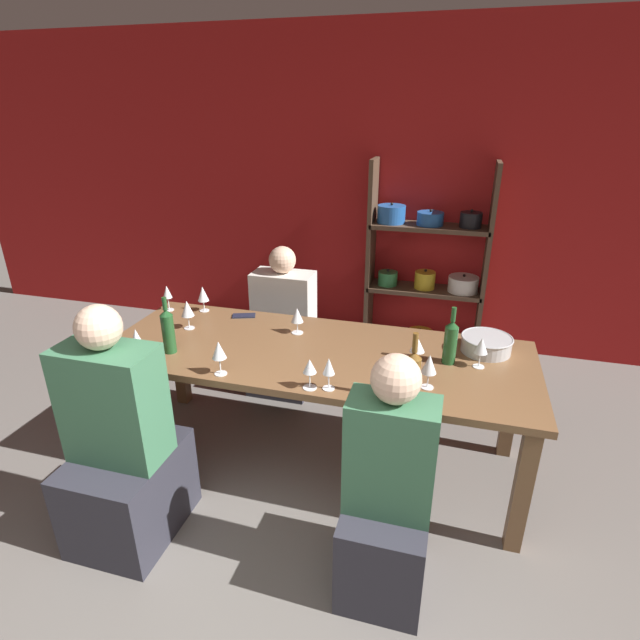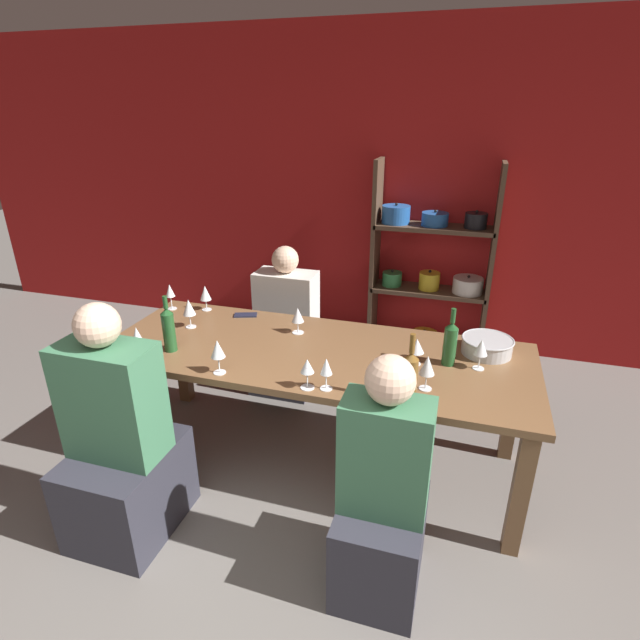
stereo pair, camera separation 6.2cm
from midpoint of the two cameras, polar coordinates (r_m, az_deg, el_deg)
wall_back_red at (r=4.49m, az=8.88°, el=14.03°), size 8.80×0.06×2.70m
shelf_unit at (r=4.40m, az=12.97°, el=5.07°), size 1.00×0.30×1.66m
dining_table at (r=2.90m, az=0.04°, el=-5.02°), size 2.45×0.93×0.76m
mixing_bowl at (r=2.97m, az=19.12°, el=-2.75°), size 0.29×0.29×0.09m
wine_bottle_green at (r=2.75m, az=15.28°, el=-2.51°), size 0.07×0.07×0.32m
wine_bottle_dark at (r=2.92m, az=-16.33°, el=-0.97°), size 0.07×0.07×0.33m
wine_bottle_amber at (r=2.37m, az=10.97°, el=-6.31°), size 0.07×0.07×0.35m
wine_glass_empty_a at (r=2.43m, az=1.46°, el=-5.43°), size 0.06×0.06×0.17m
wine_glass_empty_b at (r=2.49m, az=12.87°, el=-5.13°), size 0.08×0.08×0.18m
wine_glass_red_a at (r=3.03m, az=-1.97°, el=0.48°), size 0.08×0.08×0.17m
wine_glass_empty_c at (r=2.72m, az=11.65°, el=-2.95°), size 0.08×0.08×0.15m
wine_glass_empty_d at (r=3.46m, az=-12.48°, el=2.99°), size 0.07×0.07×0.17m
wine_glass_red_b at (r=2.90m, az=-19.61°, el=-1.76°), size 0.07×0.07×0.18m
wine_glass_empty_e at (r=2.75m, az=18.55°, el=-3.04°), size 0.07×0.07×0.17m
wine_glass_red_c at (r=3.54m, az=-16.29°, el=3.13°), size 0.06×0.06×0.18m
wine_glass_white_a at (r=3.20m, az=-14.22°, el=1.32°), size 0.08×0.08×0.18m
wine_glass_empty_f at (r=2.61m, az=-10.95°, el=-3.34°), size 0.07×0.07×0.19m
wine_glass_red_d at (r=2.44m, az=-0.74°, el=-5.43°), size 0.07×0.07×0.16m
cell_phone at (r=3.36m, az=-7.97°, el=0.57°), size 0.16×0.12×0.01m
person_near_a at (r=2.75m, az=-21.05°, el=-14.14°), size 0.46×0.57×1.26m
person_far_a at (r=3.88m, az=-3.29°, el=-1.96°), size 0.45×0.57×1.12m
person_near_b at (r=2.34m, az=7.90°, el=-20.64°), size 0.37×0.46×1.19m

